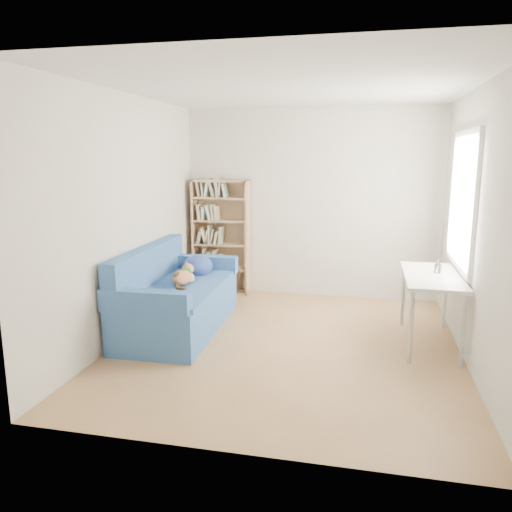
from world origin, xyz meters
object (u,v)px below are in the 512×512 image
at_px(sofa, 176,298).
at_px(bookshelf, 221,241).
at_px(pen_cup, 438,268).
at_px(desk, 432,281).

relative_size(sofa, bookshelf, 1.19).
bearing_deg(sofa, pen_cup, 2.62).
distance_m(sofa, bookshelf, 1.67).
xyz_separation_m(bookshelf, desk, (2.70, -1.50, -0.07)).
height_order(bookshelf, pen_cup, bookshelf).
relative_size(sofa, pen_cup, 13.25).
xyz_separation_m(bookshelf, pen_cup, (2.77, -1.40, 0.05)).
distance_m(desk, pen_cup, 0.17).
bearing_deg(sofa, bookshelf, 85.89).
bearing_deg(bookshelf, sofa, -92.42).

